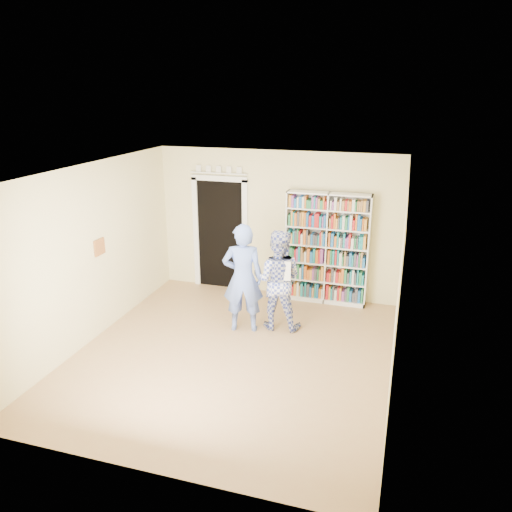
{
  "coord_description": "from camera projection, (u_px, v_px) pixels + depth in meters",
  "views": [
    {
      "loc": [
        2.21,
        -6.13,
        3.72
      ],
      "look_at": [
        0.09,
        0.9,
        1.25
      ],
      "focal_mm": 35.0,
      "sensor_mm": 36.0,
      "label": 1
    }
  ],
  "objects": [
    {
      "name": "paper_sheet",
      "position": [
        284.0,
        271.0,
        7.68
      ],
      "size": [
        0.22,
        0.05,
        0.31
      ],
      "primitive_type": "cube",
      "rotation": [
        0.0,
        0.0,
        0.18
      ],
      "color": "white",
      "rests_on": "man_plaid"
    },
    {
      "name": "floor",
      "position": [
        233.0,
        354.0,
        7.36
      ],
      "size": [
        5.0,
        5.0,
        0.0
      ],
      "primitive_type": "plane",
      "color": "#A67850",
      "rests_on": "ground"
    },
    {
      "name": "doorway",
      "position": [
        220.0,
        229.0,
        9.53
      ],
      "size": [
        1.1,
        0.08,
        2.43
      ],
      "color": "black",
      "rests_on": "floor"
    },
    {
      "name": "wall_right",
      "position": [
        399.0,
        286.0,
        6.31
      ],
      "size": [
        0.0,
        5.0,
        5.0
      ],
      "primitive_type": "plane",
      "rotation": [
        1.57,
        0.0,
        -1.57
      ],
      "color": "beige",
      "rests_on": "floor"
    },
    {
      "name": "wall_back",
      "position": [
        276.0,
        224.0,
        9.2
      ],
      "size": [
        4.5,
        0.0,
        4.5
      ],
      "primitive_type": "plane",
      "rotation": [
        1.57,
        0.0,
        0.0
      ],
      "color": "beige",
      "rests_on": "floor"
    },
    {
      "name": "man_plaid",
      "position": [
        278.0,
        280.0,
        7.96
      ],
      "size": [
        0.85,
        0.68,
        1.65
      ],
      "primitive_type": "imported",
      "rotation": [
        0.0,
        0.0,
        3.22
      ],
      "color": "#32409B",
      "rests_on": "floor"
    },
    {
      "name": "man_blue",
      "position": [
        243.0,
        278.0,
        7.86
      ],
      "size": [
        0.73,
        0.57,
        1.77
      ],
      "primitive_type": "imported",
      "rotation": [
        0.0,
        0.0,
        3.39
      ],
      "color": "#607CD5",
      "rests_on": "floor"
    },
    {
      "name": "wall_art",
      "position": [
        100.0,
        247.0,
        7.7
      ],
      "size": [
        0.03,
        0.25,
        0.25
      ],
      "primitive_type": "cube",
      "color": "brown",
      "rests_on": "wall_left"
    },
    {
      "name": "bookshelf",
      "position": [
        327.0,
        248.0,
        8.89
      ],
      "size": [
        1.47,
        0.28,
        2.03
      ],
      "rotation": [
        0.0,
        0.0,
        0.24
      ],
      "color": "white",
      "rests_on": "floor"
    },
    {
      "name": "ceiling",
      "position": [
        230.0,
        171.0,
        6.5
      ],
      "size": [
        5.0,
        5.0,
        0.0
      ],
      "primitive_type": "plane",
      "rotation": [
        3.14,
        0.0,
        0.0
      ],
      "color": "white",
      "rests_on": "wall_back"
    },
    {
      "name": "wall_left",
      "position": [
        91.0,
        254.0,
        7.54
      ],
      "size": [
        0.0,
        5.0,
        5.0
      ],
      "primitive_type": "plane",
      "rotation": [
        1.57,
        0.0,
        1.57
      ],
      "color": "beige",
      "rests_on": "floor"
    }
  ]
}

